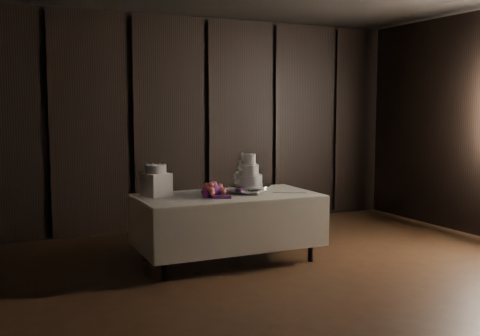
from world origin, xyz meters
name	(u,v)px	position (x,y,z in m)	size (l,w,h in m)	color
room	(356,132)	(0.00, 0.00, 1.50)	(6.08, 7.08, 3.08)	black
display_table	(228,225)	(-0.57, 1.54, 0.42)	(2.00, 1.05, 0.76)	beige
cake_stand	(249,189)	(-0.30, 1.55, 0.81)	(0.48, 0.48, 0.09)	silver
wedding_cake	(248,173)	(-0.33, 1.54, 0.99)	(0.33, 0.29, 0.35)	white
bouquet	(213,190)	(-0.78, 1.46, 0.83)	(0.32, 0.42, 0.20)	#DB5A58
box_pedestal	(156,185)	(-1.32, 1.78, 0.89)	(0.26, 0.26, 0.25)	white
small_cake	(156,169)	(-1.32, 1.78, 1.06)	(0.23, 0.23, 0.09)	white
cake_knife	(285,193)	(0.05, 1.34, 0.77)	(0.37, 0.02, 0.01)	silver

